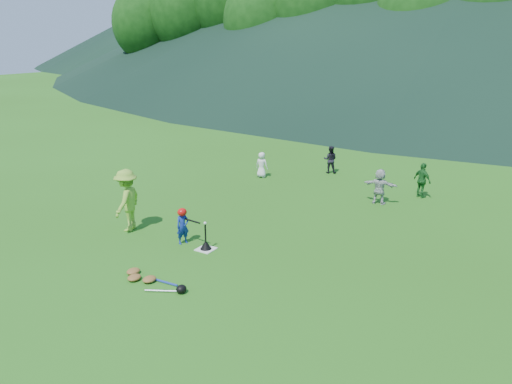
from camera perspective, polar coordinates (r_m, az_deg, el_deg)
ground at (r=13.16m, az=-5.74°, el=-6.55°), size 120.00×120.00×0.00m
home_plate at (r=13.15m, az=-5.74°, el=-6.51°), size 0.45×0.45×0.02m
baseball at (r=12.87m, az=-5.84°, el=-3.55°), size 0.08×0.08×0.08m
batter_child at (r=13.42m, az=-8.37°, el=-3.91°), size 0.36×0.42×0.97m
adult_coach at (r=14.52m, az=-14.52°, el=-0.92°), size 1.00×1.31×1.79m
fielder_a at (r=19.48m, az=0.65°, el=3.13°), size 0.51×0.36×1.00m
fielder_b at (r=20.29m, az=8.49°, el=3.69°), size 0.64×0.57×1.11m
fielder_c at (r=17.91m, az=18.46°, el=1.27°), size 0.77×0.61×1.22m
fielder_d at (r=16.86m, az=13.95°, el=0.63°), size 1.13×0.45×1.19m
batting_tee at (r=13.10m, az=-5.76°, el=-6.04°), size 0.30×0.30×0.68m
batter_gear at (r=13.27m, az=-8.36°, el=-2.37°), size 0.73×0.26×0.33m
equipment_pile at (r=11.70m, az=-12.13°, el=-9.74°), size 1.80×0.68×0.19m
outfield_fence at (r=38.50m, az=20.56°, el=9.52°), size 70.07×0.08×1.33m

